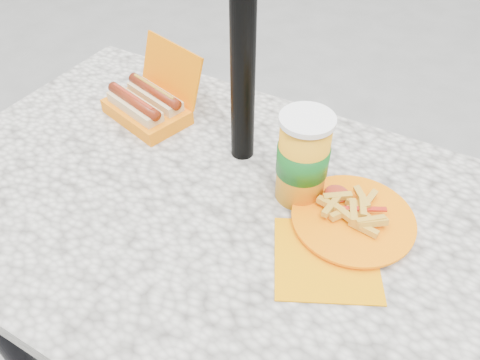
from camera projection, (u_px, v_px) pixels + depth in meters
The scene contains 4 objects.
picnic_table at pixel (206, 232), 1.02m from camera, with size 1.20×0.80×0.75m.
hotdog_box at pixel (148, 104), 1.12m from camera, with size 0.24×0.22×0.16m.
fries_plate at pixel (350, 220), 0.88m from camera, with size 0.25×0.35×0.04m.
soda_cup at pixel (303, 159), 0.88m from camera, with size 0.10×0.10×0.19m.
Camera 1 is at (0.39, -0.54, 1.42)m, focal length 35.00 mm.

